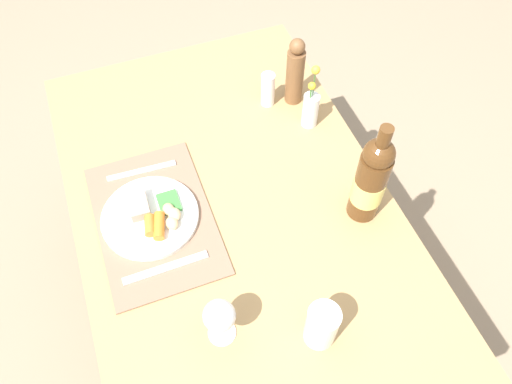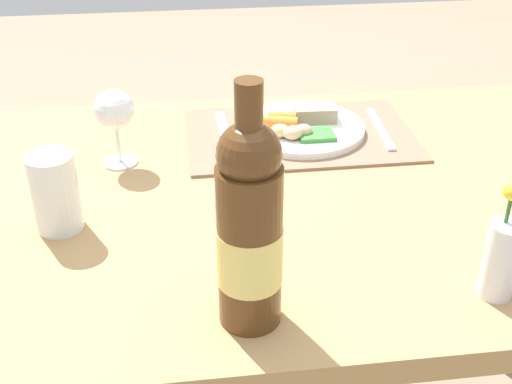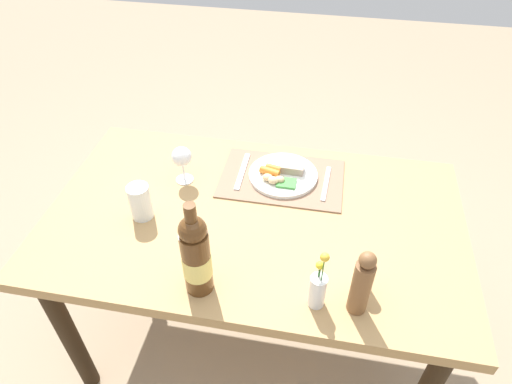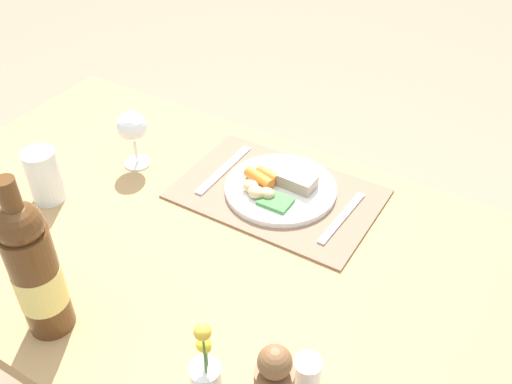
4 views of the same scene
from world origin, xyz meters
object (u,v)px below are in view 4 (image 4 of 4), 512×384
at_px(dining_table, 203,269).
at_px(knife, 224,170).
at_px(fork, 342,218).
at_px(wine_glass, 132,128).
at_px(wine_bottle, 35,270).
at_px(dinner_plate, 279,187).
at_px(water_tumbler, 45,179).
at_px(salt_shaker, 306,384).

xyz_separation_m(dining_table, knife, (0.09, -0.22, 0.10)).
xyz_separation_m(fork, knife, (0.32, -0.01, 0.00)).
height_order(fork, knife, same).
xyz_separation_m(dining_table, fork, (-0.23, -0.21, 0.10)).
relative_size(wine_glass, wine_bottle, 0.44).
xyz_separation_m(dinner_plate, water_tumbler, (0.44, 0.29, 0.04)).
distance_m(water_tumbler, wine_bottle, 0.38).
relative_size(dining_table, salt_shaker, 12.49).
bearing_deg(dining_table, knife, -68.51).
bearing_deg(wine_glass, fork, -172.67).
height_order(fork, wine_glass, wine_glass).
bearing_deg(fork, dining_table, 44.48).
height_order(wine_glass, water_tumbler, wine_glass).
bearing_deg(dinner_plate, water_tumbler, 32.88).
distance_m(dining_table, fork, 0.33).
bearing_deg(wine_glass, dinner_plate, -167.83).
distance_m(dinner_plate, salt_shaker, 0.54).
bearing_deg(water_tumbler, dinner_plate, -147.12).
bearing_deg(wine_glass, water_tumbler, 68.17).
xyz_separation_m(dining_table, salt_shaker, (-0.37, 0.23, 0.15)).
distance_m(salt_shaker, wine_bottle, 0.48).
distance_m(dining_table, wine_glass, 0.38).
xyz_separation_m(fork, salt_shaker, (-0.13, 0.44, 0.05)).
bearing_deg(fork, wine_glass, 10.17).
bearing_deg(wine_glass, dining_table, 154.36).
xyz_separation_m(fork, wine_bottle, (0.33, 0.53, 0.13)).
distance_m(dining_table, water_tumbler, 0.41).
height_order(dinner_plate, water_tumbler, water_tumbler).
bearing_deg(fork, water_tumbler, 27.30).
relative_size(dinner_plate, knife, 1.18).
relative_size(knife, salt_shaker, 1.91).
relative_size(knife, wine_bottle, 0.66).
bearing_deg(dinner_plate, knife, -1.06).
bearing_deg(knife, dinner_plate, 178.53).
height_order(dinner_plate, salt_shaker, salt_shaker).
distance_m(fork, salt_shaker, 0.46).
distance_m(dinner_plate, wine_glass, 0.38).
xyz_separation_m(wine_glass, wine_bottle, (-0.19, 0.46, 0.03)).
relative_size(knife, water_tumbler, 1.70).
bearing_deg(salt_shaker, wine_bottle, 11.17).
relative_size(dining_table, wine_bottle, 4.33).
bearing_deg(wine_bottle, salt_shaker, -168.83).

